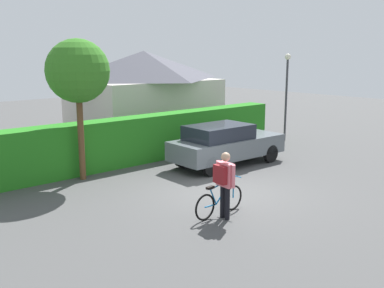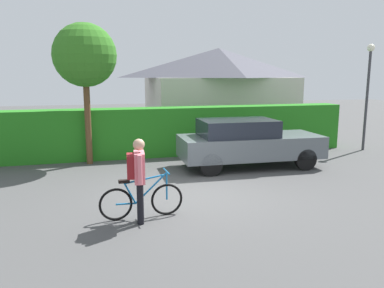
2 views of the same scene
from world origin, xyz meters
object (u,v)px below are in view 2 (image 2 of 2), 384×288
Objects in this scene: parked_car_near at (247,142)px; person_rider at (138,172)px; tree_kerbside at (85,56)px; bicycle at (142,200)px; street_lamp at (368,82)px.

person_rider is at bearing -136.07° from parked_car_near.
tree_kerbside is (-4.84, 1.80, 2.68)m from parked_car_near.
bicycle is 0.43× the size of street_lamp.
tree_kerbside is (-1.03, 5.31, 3.11)m from bicycle.
parked_car_near is 6.00m from street_lamp.
tree_kerbside reaches higher than street_lamp.
tree_kerbside is at bearing 178.12° from street_lamp.
bicycle is 6.24m from tree_kerbside.
street_lamp is at bearing 28.04° from bicycle.
person_rider reaches higher than parked_car_near.
street_lamp is at bearing -1.88° from tree_kerbside.
person_rider is 6.15m from tree_kerbside.
parked_car_near is 1.12× the size of street_lamp.
person_rider is (-0.10, -0.25, 0.66)m from bicycle.
parked_car_near is 5.43m from person_rider.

